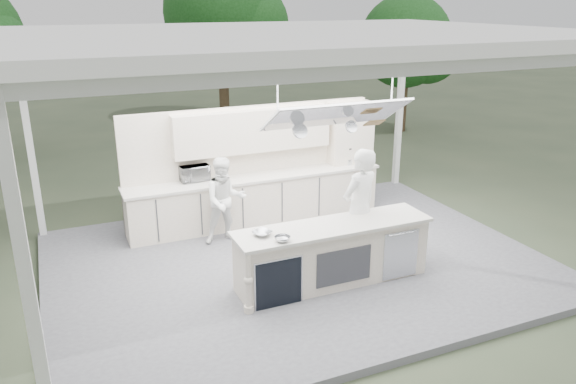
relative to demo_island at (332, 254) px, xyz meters
name	(u,v)px	position (x,y,z in m)	size (l,w,h in m)	color
ground	(297,266)	(-0.18, 0.91, -0.60)	(90.00, 90.00, 0.00)	#434B34
stage_deck	(297,263)	(-0.18, 0.91, -0.54)	(8.00, 6.00, 0.12)	slate
tent	(298,40)	(-0.18, 0.90, 3.11)	(8.20, 6.20, 3.86)	white
demo_island	(332,254)	(0.00, 0.00, 0.00)	(3.10, 0.79, 0.95)	white
back_counter	(257,199)	(-0.18, 2.81, 0.00)	(5.08, 0.72, 0.95)	white
back_wall_unit	(273,145)	(0.27, 3.03, 0.98)	(5.05, 0.48, 2.25)	white
tree_cluster	(158,34)	(-0.34, 10.68, 2.69)	(19.55, 9.40, 5.85)	brown
head_chef	(359,209)	(0.67, 0.36, 0.52)	(0.72, 0.47, 1.98)	white
sous_chef	(225,200)	(-1.03, 2.13, 0.31)	(0.77, 0.60, 1.58)	white
toaster_oven	(194,173)	(-1.35, 2.99, 0.62)	(0.54, 0.36, 0.30)	#B4B6BB
bowl_large	(262,233)	(-1.11, 0.07, 0.51)	(0.27, 0.27, 0.07)	silver
bowl_small	(282,239)	(-0.92, -0.24, 0.51)	(0.23, 0.23, 0.07)	#AFB1B6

